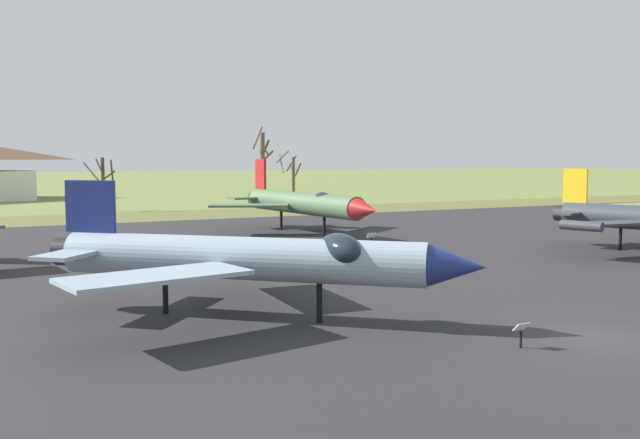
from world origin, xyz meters
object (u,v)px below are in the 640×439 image
(jet_fighter_rear_left, at_px, (304,203))
(info_placard_rear_left, at_px, (372,238))
(jet_fighter_front_right, at_px, (250,257))
(info_placard_front_right, at_px, (521,332))

(jet_fighter_rear_left, relative_size, info_placard_rear_left, 18.80)
(jet_fighter_front_right, relative_size, info_placard_front_right, 16.46)
(info_placard_front_right, xyz_separation_m, jet_fighter_rear_left, (7.70, 31.35, 1.88))
(info_placard_rear_left, bearing_deg, info_placard_front_right, -110.37)
(info_placard_front_right, distance_m, jet_fighter_rear_left, 32.33)
(jet_fighter_front_right, xyz_separation_m, jet_fighter_rear_left, (13.55, 24.09, 0.16))
(jet_fighter_rear_left, bearing_deg, info_placard_rear_left, -84.72)
(info_placard_front_right, bearing_deg, info_placard_rear_left, 69.63)
(info_placard_front_right, height_order, jet_fighter_rear_left, jet_fighter_rear_left)
(jet_fighter_front_right, xyz_separation_m, info_placard_rear_left, (14.33, 15.60, -1.65))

